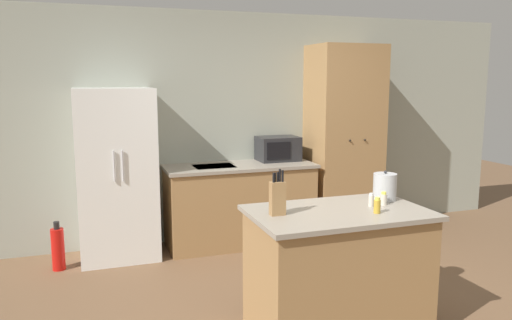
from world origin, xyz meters
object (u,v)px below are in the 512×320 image
fire_extinguisher (58,249)px  spice_bottle_amber_oil (384,199)px  refrigerator (117,174)px  microwave (278,149)px  knife_block (278,197)px  pantry_cabinet (344,141)px  spice_bottle_tall_dark (377,206)px  kettle (385,187)px  spice_bottle_short_red (371,200)px

fire_extinguisher → spice_bottle_amber_oil: bearing=-38.4°
refrigerator → spice_bottle_amber_oil: (1.81, -2.09, 0.08)m
microwave → knife_block: bearing=-111.7°
pantry_cabinet → spice_bottle_tall_dark: 2.50m
spice_bottle_amber_oil → spice_bottle_tall_dark: bearing=-133.1°
kettle → knife_block: bearing=-171.8°
spice_bottle_short_red → knife_block: bearing=179.6°
knife_block → kettle: size_ratio=1.39×
microwave → knife_block: (-0.88, -2.22, -0.01)m
refrigerator → spice_bottle_short_red: (1.69, -2.10, 0.08)m
refrigerator → fire_extinguisher: size_ratio=3.63×
refrigerator → kettle: bearing=-45.8°
microwave → spice_bottle_tall_dark: (-0.20, -2.40, -0.08)m
pantry_cabinet → knife_block: bearing=-128.6°
microwave → spice_bottle_tall_dark: bearing=-94.8°
spice_bottle_amber_oil → fire_extinguisher: size_ratio=0.20×
knife_block → spice_bottle_tall_dark: 0.71m
refrigerator → pantry_cabinet: 2.64m
pantry_cabinet → fire_extinguisher: size_ratio=4.62×
pantry_cabinet → spice_bottle_short_red: (-0.93, -2.11, -0.16)m
kettle → fire_extinguisher: kettle is taller
refrigerator → spice_bottle_tall_dark: bearing=-54.4°
pantry_cabinet → kettle: (-0.72, -1.96, -0.10)m
refrigerator → spice_bottle_short_red: refrigerator is taller
refrigerator → knife_block: (0.95, -2.09, 0.16)m
spice_bottle_tall_dark → kettle: bearing=49.8°
microwave → kettle: (0.07, -2.08, -0.03)m
spice_bottle_tall_dark → spice_bottle_amber_oil: size_ratio=1.16×
refrigerator → knife_block: bearing=-65.6°
spice_bottle_tall_dark → fire_extinguisher: (-2.22, 2.09, -0.75)m
pantry_cabinet → spice_bottle_tall_dark: (-1.00, -2.29, -0.15)m
kettle → refrigerator: bearing=134.2°
spice_bottle_tall_dark → knife_block: bearing=164.7°
microwave → spice_bottle_amber_oil: 2.21m
knife_block → spice_bottle_tall_dark: size_ratio=2.84×
pantry_cabinet → fire_extinguisher: pantry_cabinet is taller
microwave → kettle: microwave is taller
refrigerator → microwave: (1.83, 0.13, 0.17)m
refrigerator → spice_bottle_tall_dark: 2.80m
microwave → fire_extinguisher: size_ratio=0.97×
knife_block → refrigerator: bearing=114.4°
refrigerator → pantry_cabinet: (2.62, 0.01, 0.24)m
spice_bottle_amber_oil → microwave: bearing=89.5°
refrigerator → spice_bottle_amber_oil: size_ratio=17.94×
spice_bottle_short_red → kettle: kettle is taller
fire_extinguisher → microwave: bearing=7.3°
spice_bottle_tall_dark → spice_bottle_amber_oil: bearing=46.9°
pantry_cabinet → spice_bottle_amber_oil: 2.26m
microwave → spice_bottle_short_red: bearing=-93.5°
fire_extinguisher → knife_block: bearing=-51.0°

